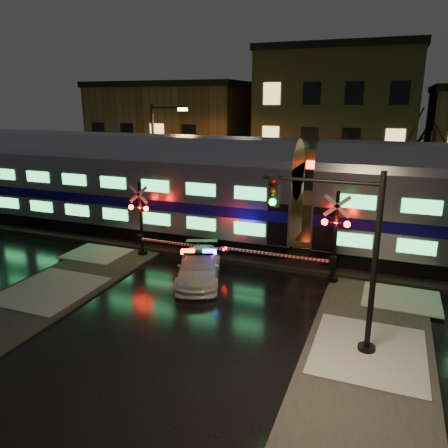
{
  "coord_description": "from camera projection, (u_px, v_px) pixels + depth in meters",
  "views": [
    {
      "loc": [
        6.63,
        -16.29,
        7.95
      ],
      "look_at": [
        -0.65,
        2.5,
        2.2
      ],
      "focal_mm": 35.0,
      "sensor_mm": 36.0,
      "label": 1
    }
  ],
  "objects": [
    {
      "name": "building_left",
      "position": [
        178.0,
        137.0,
        42.11
      ],
      "size": [
        14.0,
        10.0,
        9.0
      ],
      "primitive_type": "cube",
      "color": "brown",
      "rests_on": "ground"
    },
    {
      "name": "crossing_signal_right",
      "position": [
        326.0,
        246.0,
        19.21
      ],
      "size": [
        5.97,
        0.66,
        4.23
      ],
      "color": "black",
      "rests_on": "ground"
    },
    {
      "name": "police_car",
      "position": [
        199.0,
        267.0,
        19.74
      ],
      "size": [
        3.28,
        4.88,
        1.47
      ],
      "rotation": [
        0.0,
        0.0,
        0.35
      ],
      "color": "silver",
      "rests_on": "ground"
    },
    {
      "name": "train",
      "position": [
        307.0,
        195.0,
        21.66
      ],
      "size": [
        51.0,
        3.12,
        5.92
      ],
      "color": "black",
      "rests_on": "ballast"
    },
    {
      "name": "streetlight",
      "position": [
        157.0,
        156.0,
        28.69
      ],
      "size": [
        2.56,
        0.27,
        7.66
      ],
      "color": "black",
      "rests_on": "ground"
    },
    {
      "name": "building_mid",
      "position": [
        338.0,
        127.0,
        37.0
      ],
      "size": [
        12.0,
        11.0,
        11.5
      ],
      "primitive_type": "cube",
      "color": "brown",
      "rests_on": "ground"
    },
    {
      "name": "ground",
      "position": [
        217.0,
        288.0,
        19.09
      ],
      "size": [
        120.0,
        120.0,
        0.0
      ],
      "primitive_type": "plane",
      "color": "black",
      "rests_on": "ground"
    },
    {
      "name": "crossing_signal_left",
      "position": [
        147.0,
        228.0,
        22.4
      ],
      "size": [
        5.56,
        0.65,
        3.94
      ],
      "color": "black",
      "rests_on": "ground"
    },
    {
      "name": "sidewalk_right",
      "position": [
        361.0,
        412.0,
        11.44
      ],
      "size": [
        4.0,
        20.0,
        0.12
      ],
      "primitive_type": "cube",
      "color": "#2D2D2D",
      "rests_on": "ground"
    },
    {
      "name": "ballast",
      "position": [
        252.0,
        250.0,
        23.55
      ],
      "size": [
        90.0,
        4.2,
        0.24
      ],
      "primitive_type": "cube",
      "color": "black",
      "rests_on": "ground"
    },
    {
      "name": "traffic_light",
      "position": [
        343.0,
        259.0,
        13.59
      ],
      "size": [
        3.87,
        0.7,
        5.98
      ],
      "rotation": [
        0.0,
        0.0,
        0.17
      ],
      "color": "black",
      "rests_on": "ground"
    }
  ]
}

